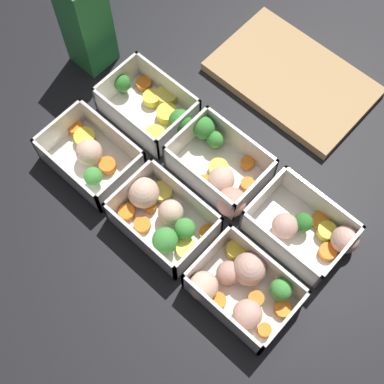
% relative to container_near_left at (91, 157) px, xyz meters
% --- Properties ---
extents(ground_plane, '(4.00, 4.00, 0.00)m').
position_rel_container_near_left_xyz_m(ground_plane, '(0.17, 0.07, -0.02)').
color(ground_plane, black).
extents(container_near_left, '(0.16, 0.11, 0.06)m').
position_rel_container_near_left_xyz_m(container_near_left, '(0.00, 0.00, 0.00)').
color(container_near_left, silver).
rests_on(container_near_left, ground_plane).
extents(container_near_center, '(0.16, 0.11, 0.06)m').
position_rel_container_near_left_xyz_m(container_near_center, '(0.16, 0.00, 0.00)').
color(container_near_center, silver).
rests_on(container_near_center, ground_plane).
extents(container_near_right, '(0.15, 0.12, 0.06)m').
position_rel_container_near_left_xyz_m(container_near_right, '(0.32, -0.00, 0.00)').
color(container_near_right, silver).
rests_on(container_near_right, ground_plane).
extents(container_far_left, '(0.17, 0.12, 0.06)m').
position_rel_container_near_left_xyz_m(container_far_left, '(0.01, 0.14, 0.00)').
color(container_far_left, silver).
rests_on(container_far_left, ground_plane).
extents(container_far_center, '(0.16, 0.12, 0.06)m').
position_rel_container_near_left_xyz_m(container_far_center, '(0.17, 0.12, 0.00)').
color(container_far_center, silver).
rests_on(container_far_center, ground_plane).
extents(container_far_right, '(0.17, 0.11, 0.06)m').
position_rel_container_near_left_xyz_m(container_far_right, '(0.34, 0.14, 0.00)').
color(container_far_right, silver).
rests_on(container_far_right, ground_plane).
extents(juice_carton, '(0.07, 0.07, 0.20)m').
position_rel_container_near_left_xyz_m(juice_carton, '(-0.16, 0.15, 0.07)').
color(juice_carton, green).
rests_on(juice_carton, ground_plane).
extents(cutting_board, '(0.28, 0.18, 0.02)m').
position_rel_container_near_left_xyz_m(cutting_board, '(0.14, 0.36, -0.01)').
color(cutting_board, tan).
rests_on(cutting_board, ground_plane).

